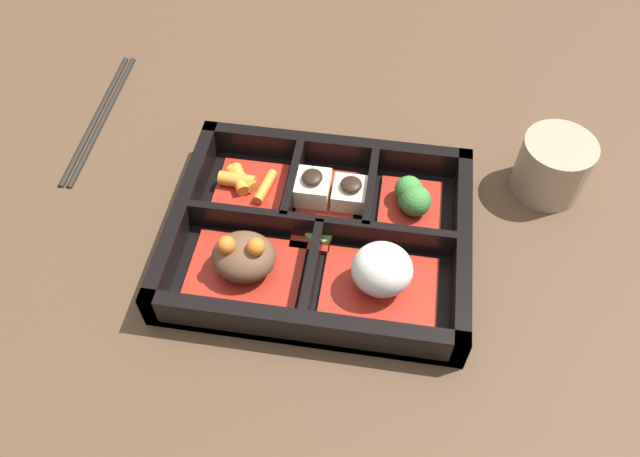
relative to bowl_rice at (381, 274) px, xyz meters
name	(u,v)px	position (x,y,z in m)	size (l,w,h in m)	color
ground_plane	(320,244)	(0.06, -0.05, -0.03)	(3.00, 3.00, 0.00)	#4C3523
bento_base	(320,241)	(0.06, -0.05, -0.03)	(0.28, 0.22, 0.01)	black
bento_rim	(321,230)	(0.06, -0.05, -0.01)	(0.28, 0.22, 0.04)	black
bowl_rice	(381,274)	(0.00, 0.00, 0.00)	(0.10, 0.08, 0.06)	maroon
bowl_stew	(244,259)	(0.12, 0.00, -0.01)	(0.10, 0.08, 0.05)	maroon
bowl_greens	(411,200)	(-0.02, -0.10, -0.01)	(0.06, 0.08, 0.04)	maroon
bowl_tofu	(330,192)	(0.06, -0.10, -0.01)	(0.07, 0.08, 0.04)	maroon
bowl_carrots	(247,185)	(0.15, -0.10, -0.02)	(0.07, 0.08, 0.02)	maroon
bowl_pickles	(314,235)	(0.07, -0.05, -0.02)	(0.04, 0.04, 0.01)	maroon
tea_cup	(553,165)	(-0.16, -0.16, 0.00)	(0.07, 0.07, 0.06)	gray
chopsticks	(99,116)	(0.34, -0.19, -0.03)	(0.02, 0.22, 0.01)	black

